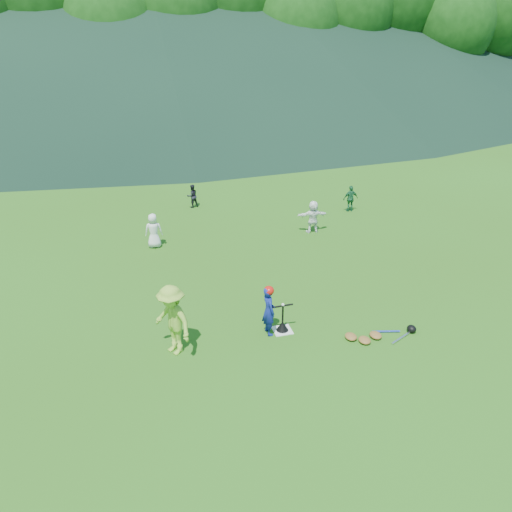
{
  "coord_description": "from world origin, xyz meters",
  "views": [
    {
      "loc": [
        -3.3,
        -9.8,
        6.83
      ],
      "look_at": [
        0.0,
        2.5,
        0.9
      ],
      "focal_mm": 35.0,
      "sensor_mm": 36.0,
      "label": 1
    }
  ],
  "objects_px": {
    "batter_child": "(269,311)",
    "fielder_b": "(192,196)",
    "fielder_c": "(351,199)",
    "batting_tee": "(282,326)",
    "fielder_a": "(154,231)",
    "fielder_d": "(313,217)",
    "home_plate": "(282,330)",
    "adult_coach": "(172,320)",
    "equipment_pile": "(376,335)"
  },
  "relations": [
    {
      "from": "home_plate",
      "to": "fielder_c",
      "type": "bearing_deg",
      "value": 55.11
    },
    {
      "from": "equipment_pile",
      "to": "home_plate",
      "type": "bearing_deg",
      "value": 157.24
    },
    {
      "from": "fielder_d",
      "to": "adult_coach",
      "type": "bearing_deg",
      "value": 50.08
    },
    {
      "from": "home_plate",
      "to": "fielder_c",
      "type": "height_order",
      "value": "fielder_c"
    },
    {
      "from": "batter_child",
      "to": "batting_tee",
      "type": "height_order",
      "value": "batter_child"
    },
    {
      "from": "batter_child",
      "to": "fielder_d",
      "type": "relative_size",
      "value": 1.07
    },
    {
      "from": "batter_child",
      "to": "equipment_pile",
      "type": "distance_m",
      "value": 2.64
    },
    {
      "from": "batter_child",
      "to": "fielder_d",
      "type": "xyz_separation_m",
      "value": [
        3.36,
        5.84,
        -0.04
      ]
    },
    {
      "from": "fielder_b",
      "to": "home_plate",
      "type": "bearing_deg",
      "value": 76.6
    },
    {
      "from": "home_plate",
      "to": "adult_coach",
      "type": "relative_size",
      "value": 0.27
    },
    {
      "from": "fielder_c",
      "to": "equipment_pile",
      "type": "xyz_separation_m",
      "value": [
        -3.18,
        -8.4,
        -0.46
      ]
    },
    {
      "from": "adult_coach",
      "to": "fielder_a",
      "type": "bearing_deg",
      "value": 146.83
    },
    {
      "from": "fielder_c",
      "to": "adult_coach",
      "type": "bearing_deg",
      "value": 42.98
    },
    {
      "from": "fielder_b",
      "to": "equipment_pile",
      "type": "relative_size",
      "value": 0.53
    },
    {
      "from": "batter_child",
      "to": "batting_tee",
      "type": "bearing_deg",
      "value": -95.05
    },
    {
      "from": "fielder_c",
      "to": "fielder_d",
      "type": "distance_m",
      "value": 2.82
    },
    {
      "from": "batter_child",
      "to": "adult_coach",
      "type": "bearing_deg",
      "value": 88.63
    },
    {
      "from": "adult_coach",
      "to": "batting_tee",
      "type": "xyz_separation_m",
      "value": [
        2.65,
        0.18,
        -0.72
      ]
    },
    {
      "from": "fielder_d",
      "to": "batting_tee",
      "type": "bearing_deg",
      "value": 66.06
    },
    {
      "from": "fielder_a",
      "to": "batting_tee",
      "type": "xyz_separation_m",
      "value": [
        2.61,
        -5.96,
        -0.46
      ]
    },
    {
      "from": "fielder_c",
      "to": "fielder_d",
      "type": "relative_size",
      "value": 0.9
    },
    {
      "from": "batting_tee",
      "to": "home_plate",
      "type": "bearing_deg",
      "value": 0.0
    },
    {
      "from": "fielder_a",
      "to": "fielder_d",
      "type": "xyz_separation_m",
      "value": [
        5.61,
        -0.12,
        -0.0
      ]
    },
    {
      "from": "fielder_b",
      "to": "fielder_d",
      "type": "height_order",
      "value": "fielder_d"
    },
    {
      "from": "adult_coach",
      "to": "equipment_pile",
      "type": "relative_size",
      "value": 0.94
    },
    {
      "from": "fielder_a",
      "to": "equipment_pile",
      "type": "bearing_deg",
      "value": 130.55
    },
    {
      "from": "home_plate",
      "to": "fielder_c",
      "type": "distance_m",
      "value": 9.2
    },
    {
      "from": "fielder_b",
      "to": "batting_tee",
      "type": "relative_size",
      "value": 1.4
    },
    {
      "from": "batter_child",
      "to": "fielder_b",
      "type": "relative_size",
      "value": 1.32
    },
    {
      "from": "batting_tee",
      "to": "equipment_pile",
      "type": "bearing_deg",
      "value": -22.76
    },
    {
      "from": "batting_tee",
      "to": "batter_child",
      "type": "bearing_deg",
      "value": -179.22
    },
    {
      "from": "fielder_d",
      "to": "equipment_pile",
      "type": "height_order",
      "value": "fielder_d"
    },
    {
      "from": "adult_coach",
      "to": "fielder_c",
      "type": "bearing_deg",
      "value": 101.54
    },
    {
      "from": "fielder_a",
      "to": "batting_tee",
      "type": "distance_m",
      "value": 6.52
    },
    {
      "from": "fielder_d",
      "to": "equipment_pile",
      "type": "relative_size",
      "value": 0.65
    },
    {
      "from": "batting_tee",
      "to": "equipment_pile",
      "type": "relative_size",
      "value": 0.38
    },
    {
      "from": "fielder_d",
      "to": "batting_tee",
      "type": "height_order",
      "value": "fielder_d"
    },
    {
      "from": "fielder_c",
      "to": "batting_tee",
      "type": "distance_m",
      "value": 9.19
    },
    {
      "from": "adult_coach",
      "to": "equipment_pile",
      "type": "distance_m",
      "value": 4.84
    },
    {
      "from": "fielder_b",
      "to": "fielder_c",
      "type": "relative_size",
      "value": 0.91
    },
    {
      "from": "fielder_a",
      "to": "batting_tee",
      "type": "bearing_deg",
      "value": 119.74
    },
    {
      "from": "batting_tee",
      "to": "equipment_pile",
      "type": "height_order",
      "value": "batting_tee"
    },
    {
      "from": "fielder_b",
      "to": "batting_tee",
      "type": "bearing_deg",
      "value": 76.6
    },
    {
      "from": "fielder_a",
      "to": "batter_child",
      "type": "bearing_deg",
      "value": 116.79
    },
    {
      "from": "fielder_d",
      "to": "fielder_a",
      "type": "bearing_deg",
      "value": 2.04
    },
    {
      "from": "fielder_a",
      "to": "fielder_b",
      "type": "height_order",
      "value": "fielder_a"
    },
    {
      "from": "fielder_a",
      "to": "fielder_d",
      "type": "relative_size",
      "value": 1.0
    },
    {
      "from": "batter_child",
      "to": "fielder_c",
      "type": "xyz_separation_m",
      "value": [
        5.61,
        7.54,
        -0.1
      ]
    },
    {
      "from": "home_plate",
      "to": "fielder_b",
      "type": "height_order",
      "value": "fielder_b"
    },
    {
      "from": "batter_child",
      "to": "home_plate",
      "type": "bearing_deg",
      "value": -95.05
    }
  ]
}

